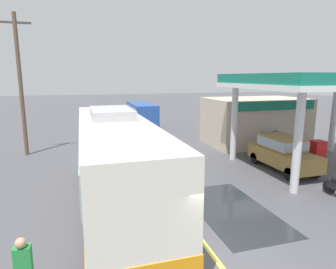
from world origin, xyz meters
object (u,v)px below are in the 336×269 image
at_px(car_at_pump, 283,151).
at_px(pedestrian_near_pump, 275,139).
at_px(coach_bus_main, 116,162).
at_px(minibus_opposing_lane, 142,113).

height_order(car_at_pump, pedestrian_near_pump, car_at_pump).
bearing_deg(car_at_pump, coach_bus_main, -167.87).
distance_m(car_at_pump, pedestrian_near_pump, 3.71).
xyz_separation_m(car_at_pump, minibus_opposing_lane, (-4.67, 14.82, 0.46)).
bearing_deg(pedestrian_near_pump, coach_bus_main, -154.91).
relative_size(car_at_pump, pedestrian_near_pump, 2.53).
relative_size(minibus_opposing_lane, pedestrian_near_pump, 3.69).
distance_m(coach_bus_main, car_at_pump, 9.33).
distance_m(minibus_opposing_lane, pedestrian_near_pump, 13.36).
relative_size(car_at_pump, minibus_opposing_lane, 0.69).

